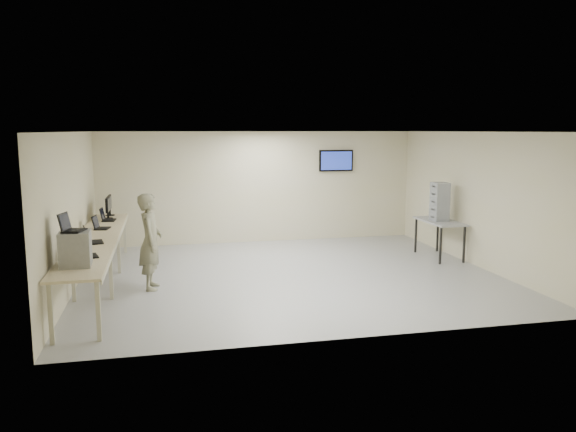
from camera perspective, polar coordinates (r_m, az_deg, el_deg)
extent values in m
cube|color=#A2A3A0|center=(11.13, 0.23, -6.02)|extent=(8.00, 7.00, 0.01)
cube|color=white|center=(10.76, 0.23, 8.56)|extent=(8.00, 7.00, 0.01)
cube|color=beige|center=(14.27, -2.90, 2.95)|extent=(8.00, 0.01, 2.80)
cube|color=beige|center=(7.53, 6.16, -2.28)|extent=(8.00, 0.01, 2.80)
cube|color=beige|center=(10.71, -21.12, 0.46)|extent=(0.01, 7.00, 2.80)
cube|color=beige|center=(12.37, 18.62, 1.62)|extent=(0.01, 7.00, 2.80)
cube|color=black|center=(14.67, 4.86, 5.64)|extent=(0.15, 0.04, 0.15)
cube|color=black|center=(14.63, 4.91, 5.63)|extent=(0.90, 0.06, 0.55)
cube|color=#1E329C|center=(14.60, 4.95, 5.62)|extent=(0.82, 0.01, 0.47)
cube|color=beige|center=(10.74, -18.86, -2.22)|extent=(0.75, 6.00, 0.04)
cube|color=#BAB598|center=(10.71, -16.86, -2.32)|extent=(0.02, 6.00, 0.06)
cube|color=#BAB598|center=(8.15, -22.97, -9.12)|extent=(0.06, 0.06, 0.86)
cube|color=#BAB598|center=(8.06, -18.72, -9.08)|extent=(0.06, 0.06, 0.86)
cube|color=#BAB598|center=(10.00, -21.00, -5.76)|extent=(0.06, 0.06, 0.86)
cube|color=#BAB598|center=(9.93, -17.56, -5.68)|extent=(0.06, 0.06, 0.86)
cube|color=#BAB598|center=(11.74, -19.75, -3.60)|extent=(0.06, 0.06, 0.86)
cube|color=#BAB598|center=(11.68, -16.82, -3.52)|extent=(0.06, 0.06, 0.86)
cube|color=#BAB598|center=(13.64, -18.76, -1.89)|extent=(0.06, 0.06, 0.86)
cube|color=#BAB598|center=(13.59, -16.24, -1.81)|extent=(0.06, 0.06, 0.86)
cube|color=gray|center=(8.60, -20.80, -3.12)|extent=(0.44, 0.50, 0.50)
cube|color=black|center=(8.55, -20.89, -1.41)|extent=(0.33, 0.40, 0.02)
cube|color=black|center=(8.55, -21.78, -0.53)|extent=(0.15, 0.34, 0.25)
cube|color=black|center=(8.55, -21.68, -0.53)|extent=(0.12, 0.29, 0.21)
cube|color=black|center=(9.18, -19.58, -3.86)|extent=(0.33, 0.40, 0.02)
cube|color=black|center=(9.17, -20.40, -3.05)|extent=(0.15, 0.33, 0.25)
cube|color=black|center=(9.17, -20.31, -3.05)|extent=(0.12, 0.29, 0.21)
cube|color=black|center=(10.28, -19.06, -2.52)|extent=(0.34, 0.42, 0.02)
cube|color=black|center=(10.27, -19.85, -1.73)|extent=(0.14, 0.36, 0.27)
cube|color=black|center=(10.27, -19.77, -1.73)|extent=(0.11, 0.32, 0.23)
cube|color=black|center=(11.66, -18.33, -1.21)|extent=(0.31, 0.39, 0.02)
cube|color=black|center=(11.65, -18.98, -0.57)|extent=(0.12, 0.33, 0.25)
cube|color=black|center=(11.65, -18.91, -0.57)|extent=(0.10, 0.29, 0.21)
cube|color=black|center=(12.67, -17.73, -0.41)|extent=(0.28, 0.38, 0.02)
cube|color=black|center=(12.66, -18.34, 0.20)|extent=(0.09, 0.34, 0.26)
cube|color=black|center=(12.66, -18.28, 0.20)|extent=(0.07, 0.30, 0.21)
cylinder|color=black|center=(12.98, -17.80, -0.22)|extent=(0.21, 0.21, 0.02)
cube|color=black|center=(12.96, -17.82, 0.18)|extent=(0.04, 0.03, 0.17)
cube|color=black|center=(12.94, -17.87, 1.09)|extent=(0.05, 0.47, 0.31)
cube|color=black|center=(12.93, -17.74, 1.09)|extent=(0.00, 0.43, 0.27)
cylinder|color=black|center=(13.44, -17.63, 0.08)|extent=(0.21, 0.21, 0.02)
cube|color=black|center=(13.42, -17.65, 0.46)|extent=(0.04, 0.03, 0.17)
cube|color=black|center=(13.40, -17.69, 1.35)|extent=(0.05, 0.47, 0.31)
cube|color=black|center=(13.39, -17.57, 1.35)|extent=(0.00, 0.43, 0.27)
imported|color=gray|center=(10.30, -13.80, -2.53)|extent=(0.45, 0.66, 1.73)
cube|color=gray|center=(12.94, 15.16, -0.52)|extent=(0.65, 1.40, 0.04)
cube|color=black|center=(12.36, 15.24, -2.93)|extent=(0.04, 0.04, 0.80)
cube|color=black|center=(13.41, 12.86, -1.94)|extent=(0.04, 0.04, 0.80)
cube|color=black|center=(12.63, 17.46, -2.78)|extent=(0.04, 0.04, 0.80)
cube|color=black|center=(13.66, 14.96, -1.83)|extent=(0.04, 0.04, 0.80)
cube|color=#949AA3|center=(12.91, 15.10, -0.07)|extent=(0.32, 0.36, 0.17)
cube|color=#949AA3|center=(12.89, 15.13, 0.67)|extent=(0.32, 0.36, 0.17)
cube|color=#949AA3|center=(12.87, 15.16, 1.42)|extent=(0.32, 0.36, 0.17)
cube|color=#949AA3|center=(12.85, 15.19, 2.18)|extent=(0.32, 0.36, 0.17)
cube|color=#949AA3|center=(12.83, 15.22, 2.93)|extent=(0.32, 0.36, 0.17)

